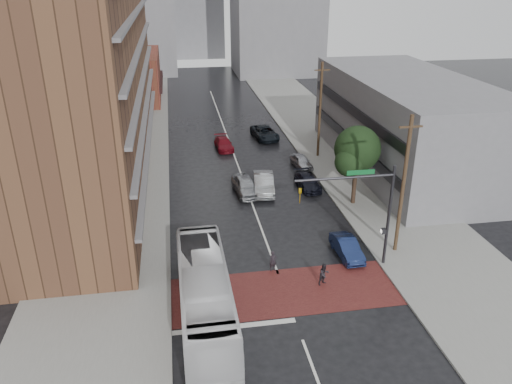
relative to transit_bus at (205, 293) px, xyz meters
name	(u,v)px	position (x,y,z in m)	size (l,w,h in m)	color
ground	(286,296)	(5.02, 1.13, -1.64)	(160.00, 160.00, 0.00)	black
crosswalk	(285,292)	(5.02, 1.63, -1.63)	(14.00, 5.00, 0.02)	maroon
sidewalk_west	(125,164)	(-6.48, 26.13, -1.57)	(9.00, 90.00, 0.15)	gray
sidewalk_east	(339,152)	(16.52, 26.13, -1.57)	(9.00, 90.00, 0.15)	gray
apartment_block	(78,23)	(-8.98, 25.13, 12.36)	(10.00, 44.00, 28.00)	brown
storefront_west	(133,76)	(-6.98, 55.13, 1.86)	(8.00, 16.00, 7.00)	brown
building_east	(406,123)	(21.52, 21.13, 2.86)	(11.00, 26.00, 9.00)	slate
distant_tower_center	(195,1)	(5.02, 96.13, 10.36)	(12.00, 10.00, 24.00)	slate
street_tree	(357,152)	(13.54, 13.17, 3.09)	(4.20, 4.10, 6.90)	#332319
signal_mast	(369,203)	(10.87, 3.63, 3.09)	(6.50, 0.30, 7.20)	#2D2D33
utility_pole_near	(403,185)	(13.82, 5.13, 3.50)	(1.60, 0.26, 10.00)	#473321
utility_pole_far	(320,110)	(13.82, 25.13, 3.50)	(1.60, 0.26, 10.00)	#473321
transit_bus	(205,293)	(0.00, 0.00, 0.00)	(2.76, 11.79, 3.28)	silver
pedestrian_a	(273,261)	(4.77, 4.13, -0.92)	(0.52, 0.34, 1.44)	black
pedestrian_b	(324,274)	(7.66, 2.05, -0.90)	(0.72, 0.56, 1.48)	black
car_travel_a	(245,186)	(4.75, 16.82, -0.86)	(1.84, 4.58, 1.56)	#9A9CA1
car_travel_b	(264,183)	(6.45, 16.95, -0.82)	(1.73, 4.97, 1.64)	#B0B5B8
car_travel_c	(224,144)	(4.15, 29.24, -1.02)	(1.73, 4.27, 1.24)	maroon
suv_travel	(265,133)	(9.35, 32.19, -0.91)	(2.43, 5.28, 1.47)	black
car_parked_near	(347,248)	(10.22, 5.13, -1.00)	(1.35, 3.88, 1.28)	#142149
car_parked_mid	(308,182)	(10.58, 17.13, -1.03)	(1.70, 4.19, 1.21)	black
car_parked_far	(301,161)	(11.32, 22.39, -1.02)	(1.48, 3.67, 1.25)	#ADAFB5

